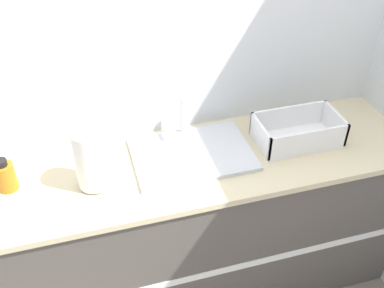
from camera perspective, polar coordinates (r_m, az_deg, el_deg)
The scene contains 6 objects.
wall_back at distance 2.05m, azimuth -3.01°, elevation 11.88°, with size 4.55×0.06×2.60m.
counter_cabinet at distance 2.33m, azimuth -0.50°, elevation -10.75°, with size 2.17×0.58×0.89m.
sink at distance 2.05m, azimuth -0.03°, elevation -1.05°, with size 0.54×0.38×0.22m.
paper_towel_roll at distance 1.86m, azimuth -12.72°, elevation -1.90°, with size 0.13×0.13×0.28m.
dish_rack at distance 2.17m, azimuth 13.22°, elevation 1.34°, with size 0.39×0.22×0.13m.
bottle_amber at distance 2.00m, azimuth -22.61°, elevation -3.76°, with size 0.08×0.08×0.15m.
Camera 1 is at (-0.41, -1.22, 2.19)m, focal length 42.00 mm.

